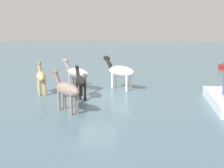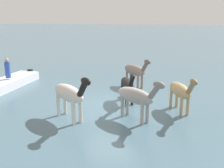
% 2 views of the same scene
% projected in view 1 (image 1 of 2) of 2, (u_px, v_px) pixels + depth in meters
% --- Properties ---
extents(ground_plane, '(199.23, 199.23, 0.00)m').
position_uv_depth(ground_plane, '(95.00, 96.00, 16.85)').
color(ground_plane, '#476675').
extents(horse_mid_herd, '(1.81, 2.18, 1.92)m').
position_uv_depth(horse_mid_herd, '(76.00, 73.00, 18.54)').
color(horse_mid_herd, '#9E9993').
rests_on(horse_mid_herd, ground_plane).
extents(horse_chestnut_trailing, '(2.17, 1.12, 1.71)m').
position_uv_depth(horse_chestnut_trailing, '(80.00, 81.00, 16.33)').
color(horse_chestnut_trailing, black).
rests_on(horse_chestnut_trailing, ground_plane).
extents(horse_dark_mare, '(2.00, 2.32, 2.07)m').
position_uv_depth(horse_dark_mare, '(120.00, 71.00, 18.74)').
color(horse_dark_mare, silver).
rests_on(horse_dark_mare, ground_plane).
extents(horse_dun_straggler, '(2.30, 1.24, 1.83)m').
position_uv_depth(horse_dun_straggler, '(41.00, 77.00, 17.38)').
color(horse_dun_straggler, tan).
rests_on(horse_dun_straggler, ground_plane).
extents(horse_lead, '(2.01, 1.92, 1.87)m').
position_uv_depth(horse_lead, '(66.00, 89.00, 13.46)').
color(horse_lead, gray).
rests_on(horse_lead, ground_plane).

